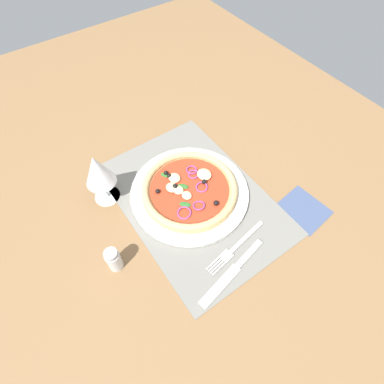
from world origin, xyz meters
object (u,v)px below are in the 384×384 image
at_px(wine_glass, 98,171).
at_px(knife, 232,272).
at_px(pizza, 191,188).
at_px(napkin, 304,209).
at_px(fork, 234,249).
at_px(pepper_shaker, 114,260).
at_px(plate, 191,192).

bearing_deg(wine_glass, knife, -159.10).
bearing_deg(pizza, napkin, -134.72).
distance_m(knife, wine_glass, 0.38).
relative_size(fork, wine_glass, 1.21).
xyz_separation_m(pizza, napkin, (-0.20, -0.20, -0.02)).
bearing_deg(fork, napkin, 166.83).
height_order(napkin, pepper_shaker, pepper_shaker).
bearing_deg(knife, wine_glass, -80.30).
distance_m(pizza, napkin, 0.29).
bearing_deg(fork, knife, 37.84).
height_order(fork, napkin, fork).
bearing_deg(fork, pepper_shaker, -35.97).
distance_m(plate, napkin, 0.28).
bearing_deg(wine_glass, napkin, -129.87).
xyz_separation_m(fork, knife, (-0.04, 0.04, 0.00)).
bearing_deg(plate, pizza, 18.25).
relative_size(plate, pepper_shaker, 4.47).
relative_size(wine_glass, pepper_shaker, 2.22).
bearing_deg(pepper_shaker, plate, -75.70).
height_order(pizza, wine_glass, wine_glass).
relative_size(pizza, wine_glass, 1.62).
xyz_separation_m(pizza, fork, (-0.18, 0.01, -0.02)).
bearing_deg(knife, napkin, 174.18).
bearing_deg(plate, pepper_shaker, 104.30).
distance_m(plate, pizza, 0.02).
xyz_separation_m(wine_glass, napkin, (-0.32, -0.38, -0.10)).
xyz_separation_m(fork, wine_glass, (0.30, 0.17, 0.10)).
height_order(plate, napkin, plate).
relative_size(fork, napkin, 1.63).
relative_size(pizza, pepper_shaker, 3.60).
height_order(knife, napkin, knife).
relative_size(fork, pepper_shaker, 2.69).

